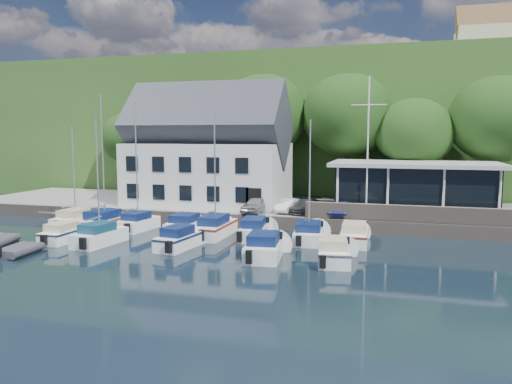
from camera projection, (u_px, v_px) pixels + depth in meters
ground at (217, 264)px, 28.39m from camera, size 180.00×180.00×0.00m
quay at (285, 210)px, 45.04m from camera, size 60.00×13.00×1.00m
quay_face at (267, 222)px, 38.83m from camera, size 60.00×0.30×1.00m
hillside at (342, 130)px, 86.66m from camera, size 160.00×75.00×16.00m
field_patch at (392, 86)px, 91.16m from camera, size 50.00×30.00×0.30m
farmhouse at (494, 42)px, 69.67m from camera, size 10.40×7.00×8.20m
harbor_building at (208, 156)px, 45.45m from camera, size 14.40×8.20×8.70m
club_pavilion at (414, 187)px, 40.29m from camera, size 13.20×7.20×4.10m
seawall at (430, 214)px, 35.80m from camera, size 18.00×0.50×1.20m
gangway at (69, 223)px, 41.51m from camera, size 1.20×6.00×1.40m
car_silver at (257, 205)px, 40.45m from camera, size 2.17×4.05×1.31m
car_white at (288, 205)px, 40.69m from camera, size 1.69×3.48×1.10m
car_dgrey at (305, 206)px, 40.27m from camera, size 2.22×4.19×1.16m
car_blue at (340, 207)px, 39.11m from camera, size 1.59×3.71×1.25m
flagpole at (368, 148)px, 37.63m from camera, size 2.56×0.20×10.65m
tree_0 at (132, 152)px, 54.56m from camera, size 6.44×6.44×8.80m
tree_1 at (193, 152)px, 52.39m from camera, size 6.58×6.58×8.99m
tree_2 at (263, 136)px, 49.67m from camera, size 8.97×8.97×12.25m
tree_3 at (347, 137)px, 47.73m from camera, size 8.84×8.84×12.09m
tree_4 at (413, 151)px, 44.97m from camera, size 7.00×7.00×9.57m
tree_5 at (496, 142)px, 43.45m from camera, size 8.32×8.32×11.38m
boat_r1_0 at (74, 171)px, 39.09m from camera, size 2.27×6.09×8.94m
boat_r1_1 at (103, 168)px, 37.95m from camera, size 2.75×6.68×9.54m
boat_r1_2 at (137, 173)px, 37.86m from camera, size 2.46×5.50×8.73m
boat_r1_3 at (186, 223)px, 37.37m from camera, size 2.18×5.54×1.44m
boat_r1_4 at (215, 170)px, 35.51m from camera, size 1.99×7.06×9.58m
boat_r1_5 at (255, 228)px, 35.44m from camera, size 2.76×6.70×1.47m
boat_r1_6 at (310, 180)px, 33.76m from camera, size 2.74×6.41×8.55m
boat_r1_7 at (354, 233)px, 33.65m from camera, size 2.22×6.51×1.44m
boat_r2_0 at (63, 232)px, 34.15m from camera, size 1.80×5.04×1.35m
boat_r2_1 at (98, 176)px, 32.74m from camera, size 2.53×6.05×9.27m
boat_r2_2 at (179, 237)px, 32.15m from camera, size 2.43×5.73×1.49m
boat_r2_3 at (265, 245)px, 29.67m from camera, size 2.86×6.28×1.55m
boat_r2_4 at (334, 250)px, 28.64m from camera, size 2.76×5.83×1.45m
dinghy_1 at (19, 249)px, 30.44m from camera, size 2.14×3.26×0.72m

